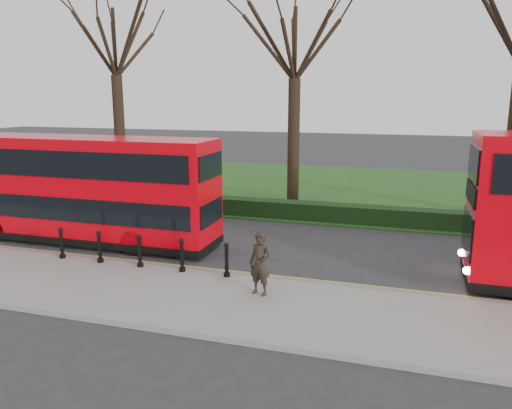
% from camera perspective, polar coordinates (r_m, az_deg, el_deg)
% --- Properties ---
extents(ground, '(120.00, 120.00, 0.00)m').
position_cam_1_polar(ground, '(17.42, -9.88, -6.16)').
color(ground, '#28282B').
rests_on(ground, ground).
extents(pavement, '(60.00, 4.00, 0.15)m').
position_cam_1_polar(pavement, '(14.96, -15.16, -9.27)').
color(pavement, gray).
rests_on(pavement, ground).
extents(kerb, '(60.00, 0.25, 0.16)m').
position_cam_1_polar(kerb, '(16.56, -11.46, -6.93)').
color(kerb, slate).
rests_on(kerb, ground).
extents(grass_verge, '(60.00, 18.00, 0.06)m').
position_cam_1_polar(grass_verge, '(31.11, 2.70, 2.26)').
color(grass_verge, '#1B4517').
rests_on(grass_verge, ground).
extents(hedge, '(60.00, 0.90, 0.80)m').
position_cam_1_polar(hedge, '(23.34, -2.36, -0.22)').
color(hedge, black).
rests_on(hedge, ground).
extents(yellow_line_outer, '(60.00, 0.10, 0.01)m').
position_cam_1_polar(yellow_line_outer, '(16.84, -10.96, -6.84)').
color(yellow_line_outer, yellow).
rests_on(yellow_line_outer, ground).
extents(yellow_line_inner, '(60.00, 0.10, 0.01)m').
position_cam_1_polar(yellow_line_inner, '(17.00, -10.65, -6.64)').
color(yellow_line_inner, yellow).
rests_on(yellow_line_inner, ground).
extents(tree_left, '(7.65, 7.65, 11.95)m').
position_cam_1_polar(tree_left, '(29.39, -15.92, 18.19)').
color(tree_left, black).
rests_on(tree_left, ground).
extents(tree_mid, '(7.33, 7.33, 11.46)m').
position_cam_1_polar(tree_mid, '(25.46, 4.51, 18.75)').
color(tree_mid, black).
rests_on(tree_mid, ground).
extents(bollard_row, '(6.02, 0.15, 1.00)m').
position_cam_1_polar(bollard_row, '(16.25, -13.16, -5.26)').
color(bollard_row, black).
rests_on(bollard_row, pavement).
extents(bus_lead, '(10.00, 2.30, 3.97)m').
position_cam_1_polar(bus_lead, '(19.74, -18.70, 1.56)').
color(bus_lead, '#CC000B').
rests_on(bus_lead, ground).
extents(pedestrian, '(0.72, 0.57, 1.75)m').
position_cam_1_polar(pedestrian, '(13.58, 0.46, -6.78)').
color(pedestrian, black).
rests_on(pedestrian, pavement).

